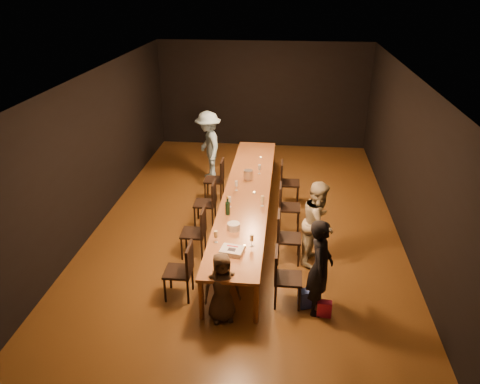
# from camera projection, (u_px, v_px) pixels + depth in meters

# --- Properties ---
(ground) EXTENTS (10.00, 10.00, 0.00)m
(ground) POSITION_uv_depth(u_px,v_px,m) (247.00, 225.00, 9.52)
(ground) COLOR #472A11
(ground) RESTS_ON ground
(room_shell) EXTENTS (6.04, 10.04, 3.02)m
(room_shell) POSITION_uv_depth(u_px,v_px,m) (247.00, 127.00, 8.64)
(room_shell) COLOR black
(room_shell) RESTS_ON ground
(table) EXTENTS (0.90, 6.00, 0.75)m
(table) POSITION_uv_depth(u_px,v_px,m) (247.00, 194.00, 9.22)
(table) COLOR brown
(table) RESTS_ON ground
(chair_right_0) EXTENTS (0.42, 0.42, 0.93)m
(chair_right_0) POSITION_uv_depth(u_px,v_px,m) (288.00, 278.00, 7.08)
(chair_right_0) COLOR black
(chair_right_0) RESTS_ON ground
(chair_right_1) EXTENTS (0.42, 0.42, 0.93)m
(chair_right_1) POSITION_uv_depth(u_px,v_px,m) (289.00, 237.00, 8.16)
(chair_right_1) COLOR black
(chair_right_1) RESTS_ON ground
(chair_right_2) EXTENTS (0.42, 0.42, 0.93)m
(chair_right_2) POSITION_uv_depth(u_px,v_px,m) (290.00, 207.00, 9.24)
(chair_right_2) COLOR black
(chair_right_2) RESTS_ON ground
(chair_right_3) EXTENTS (0.42, 0.42, 0.93)m
(chair_right_3) POSITION_uv_depth(u_px,v_px,m) (290.00, 182.00, 10.32)
(chair_right_3) COLOR black
(chair_right_3) RESTS_ON ground
(chair_left_0) EXTENTS (0.42, 0.42, 0.93)m
(chair_left_0) POSITION_uv_depth(u_px,v_px,m) (178.00, 271.00, 7.24)
(chair_left_0) COLOR black
(chair_left_0) RESTS_ON ground
(chair_left_1) EXTENTS (0.42, 0.42, 0.93)m
(chair_left_1) POSITION_uv_depth(u_px,v_px,m) (193.00, 232.00, 8.32)
(chair_left_1) COLOR black
(chair_left_1) RESTS_ON ground
(chair_left_2) EXTENTS (0.42, 0.42, 0.93)m
(chair_left_2) POSITION_uv_depth(u_px,v_px,m) (205.00, 203.00, 9.40)
(chair_left_2) COLOR black
(chair_left_2) RESTS_ON ground
(chair_left_3) EXTENTS (0.42, 0.42, 0.93)m
(chair_left_3) POSITION_uv_depth(u_px,v_px,m) (214.00, 179.00, 10.49)
(chair_left_3) COLOR black
(chair_left_3) RESTS_ON ground
(woman_birthday) EXTENTS (0.43, 0.60, 1.53)m
(woman_birthday) POSITION_uv_depth(u_px,v_px,m) (320.00, 267.00, 6.81)
(woman_birthday) COLOR black
(woman_birthday) RESTS_ON ground
(woman_tan) EXTENTS (0.77, 0.87, 1.52)m
(woman_tan) POSITION_uv_depth(u_px,v_px,m) (318.00, 223.00, 8.04)
(woman_tan) COLOR beige
(woman_tan) RESTS_ON ground
(man_blue) EXTENTS (1.01, 1.26, 1.71)m
(man_blue) POSITION_uv_depth(u_px,v_px,m) (208.00, 146.00, 11.35)
(man_blue) COLOR #88B4D3
(man_blue) RESTS_ON ground
(child) EXTENTS (0.62, 0.50, 1.10)m
(child) POSITION_uv_depth(u_px,v_px,m) (222.00, 287.00, 6.72)
(child) COLOR #453626
(child) RESTS_ON ground
(gift_bag_red) EXTENTS (0.22, 0.14, 0.25)m
(gift_bag_red) POSITION_uv_depth(u_px,v_px,m) (324.00, 309.00, 6.94)
(gift_bag_red) COLOR #BD1C4D
(gift_bag_red) RESTS_ON ground
(gift_bag_blue) EXTENTS (0.27, 0.23, 0.29)m
(gift_bag_blue) POSITION_uv_depth(u_px,v_px,m) (307.00, 298.00, 7.14)
(gift_bag_blue) COLOR #2945B2
(gift_bag_blue) RESTS_ON ground
(birthday_cake) EXTENTS (0.38, 0.33, 0.08)m
(birthday_cake) POSITION_uv_depth(u_px,v_px,m) (232.00, 251.00, 7.16)
(birthday_cake) COLOR white
(birthday_cake) RESTS_ON table
(plate_stack) EXTENTS (0.28, 0.28, 0.12)m
(plate_stack) POSITION_uv_depth(u_px,v_px,m) (234.00, 226.00, 7.81)
(plate_stack) COLOR silver
(plate_stack) RESTS_ON table
(champagne_bottle) EXTENTS (0.11, 0.11, 0.36)m
(champagne_bottle) POSITION_uv_depth(u_px,v_px,m) (228.00, 205.00, 8.26)
(champagne_bottle) COLOR black
(champagne_bottle) RESTS_ON table
(ice_bucket) EXTENTS (0.24, 0.24, 0.20)m
(ice_bucket) POSITION_uv_depth(u_px,v_px,m) (248.00, 175.00, 9.72)
(ice_bucket) COLOR silver
(ice_bucket) RESTS_ON table
(wineglass_0) EXTENTS (0.06, 0.06, 0.21)m
(wineglass_0) POSITION_uv_depth(u_px,v_px,m) (216.00, 237.00, 7.42)
(wineglass_0) COLOR beige
(wineglass_0) RESTS_ON table
(wineglass_1) EXTENTS (0.06, 0.06, 0.21)m
(wineglass_1) POSITION_uv_depth(u_px,v_px,m) (252.00, 240.00, 7.32)
(wineglass_1) COLOR beige
(wineglass_1) RESTS_ON table
(wineglass_2) EXTENTS (0.06, 0.06, 0.21)m
(wineglass_2) POSITION_uv_depth(u_px,v_px,m) (230.00, 202.00, 8.56)
(wineglass_2) COLOR silver
(wineglass_2) RESTS_ON table
(wineglass_3) EXTENTS (0.06, 0.06, 0.21)m
(wineglass_3) POSITION_uv_depth(u_px,v_px,m) (262.00, 201.00, 8.59)
(wineglass_3) COLOR beige
(wineglass_3) RESTS_ON table
(wineglass_4) EXTENTS (0.06, 0.06, 0.21)m
(wineglass_4) POSITION_uv_depth(u_px,v_px,m) (236.00, 186.00, 9.21)
(wineglass_4) COLOR silver
(wineglass_4) RESTS_ON table
(wineglass_5) EXTENTS (0.06, 0.06, 0.21)m
(wineglass_5) POSITION_uv_depth(u_px,v_px,m) (259.00, 169.00, 10.00)
(wineglass_5) COLOR silver
(wineglass_5) RESTS_ON table
(tealight_near) EXTENTS (0.05, 0.05, 0.03)m
(tealight_near) POSITION_uv_depth(u_px,v_px,m) (244.00, 246.00, 7.33)
(tealight_near) COLOR #B2B7B2
(tealight_near) RESTS_ON table
(tealight_mid) EXTENTS (0.05, 0.05, 0.03)m
(tealight_mid) POSITION_uv_depth(u_px,v_px,m) (254.00, 193.00, 9.13)
(tealight_mid) COLOR #B2B7B2
(tealight_mid) RESTS_ON table
(tealight_far) EXTENTS (0.05, 0.05, 0.03)m
(tealight_far) POSITION_uv_depth(u_px,v_px,m) (261.00, 158.00, 10.87)
(tealight_far) COLOR #B2B7B2
(tealight_far) RESTS_ON table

